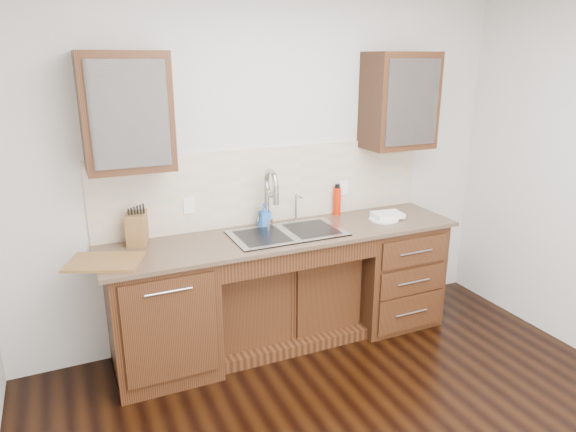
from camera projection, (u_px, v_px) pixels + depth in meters
name	position (u px, v px, depth m)	size (l,w,h in m)	color
wall_back	(267.00, 165.00, 4.00)	(4.00, 0.10, 2.70)	beige
base_cabinet_left	(162.00, 314.00, 3.59)	(0.70, 0.62, 0.88)	#593014
base_cabinet_center	(281.00, 296.00, 4.06)	(1.20, 0.44, 0.70)	#593014
base_cabinet_right	(389.00, 270.00, 4.33)	(0.70, 0.62, 0.88)	#593014
countertop	(287.00, 235.00, 3.81)	(2.70, 0.65, 0.03)	#84705B
backsplash	(270.00, 185.00, 3.99)	(2.70, 0.02, 0.59)	beige
sink	(287.00, 244.00, 3.82)	(0.84, 0.46, 0.19)	#9E9EA5
faucet	(267.00, 201.00, 3.91)	(0.04, 0.04, 0.40)	#999993
filter_tap	(296.00, 207.00, 4.04)	(0.02, 0.02, 0.24)	#999993
upper_cabinet_left	(126.00, 112.00, 3.26)	(0.55, 0.34, 0.75)	#593014
upper_cabinet_right	(399.00, 101.00, 4.08)	(0.55, 0.34, 0.75)	#593014
outlet_left	(189.00, 206.00, 3.75)	(0.08, 0.01, 0.12)	white
outlet_right	(343.00, 188.00, 4.26)	(0.08, 0.01, 0.12)	white
soap_bottle	(264.00, 215.00, 3.93)	(0.08, 0.08, 0.18)	blue
water_bottle	(337.00, 201.00, 4.22)	(0.06, 0.06, 0.23)	red
plate	(384.00, 219.00, 4.11)	(0.24, 0.24, 0.01)	white
dish_towel	(387.00, 215.00, 4.13)	(0.23, 0.17, 0.04)	white
knife_block	(137.00, 228.00, 3.57)	(0.12, 0.20, 0.23)	#985427
cutting_board	(104.00, 262.00, 3.24)	(0.45, 0.31, 0.02)	brown
cup_left_a	(105.00, 122.00, 3.22)	(0.11, 0.11, 0.09)	silver
cup_left_b	(141.00, 120.00, 3.31)	(0.10, 0.10, 0.10)	white
cup_right_a	(385.00, 108.00, 4.04)	(0.12, 0.12, 0.09)	silver
cup_right_b	(413.00, 107.00, 4.15)	(0.09, 0.09, 0.09)	white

